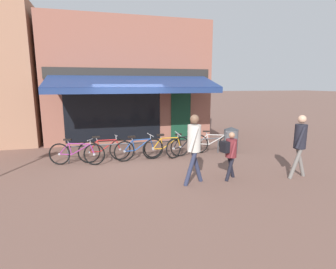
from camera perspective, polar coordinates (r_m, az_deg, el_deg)
ground_plane at (r=9.01m, az=-7.44°, el=-5.29°), size 160.00×160.00×0.00m
shop_front at (r=12.61m, az=-8.76°, el=11.27°), size 7.13×4.86×5.22m
bike_rack_rail at (r=8.97m, az=-4.23°, el=-2.03°), size 5.30×0.04×0.57m
bicycle_purple at (r=8.70m, az=-19.26°, el=-3.88°), size 1.74×0.64×0.84m
bicycle_red at (r=8.84m, az=-13.61°, el=-3.27°), size 1.71×0.52×0.87m
bicycle_blue at (r=8.80m, az=-6.31°, el=-3.11°), size 1.71×0.54×0.84m
bicycle_orange at (r=8.94m, az=-0.27°, el=-2.75°), size 1.72×0.52×0.89m
bicycle_black at (r=9.31m, az=3.64°, el=-2.36°), size 1.63×0.91×0.83m
bicycle_silver at (r=9.73m, az=9.84°, el=-1.87°), size 1.72×0.66×0.85m
pedestrian_adult at (r=6.54m, az=5.69°, el=-1.48°), size 0.59×0.57×1.79m
pedestrian_child at (r=7.05m, az=13.39°, el=-3.38°), size 0.51×0.52×1.29m
pedestrian_second_adult at (r=7.78m, az=26.82°, el=-0.96°), size 0.61×0.40×1.72m
litter_bin at (r=9.85m, az=13.51°, el=-1.16°), size 0.52×0.52×0.97m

